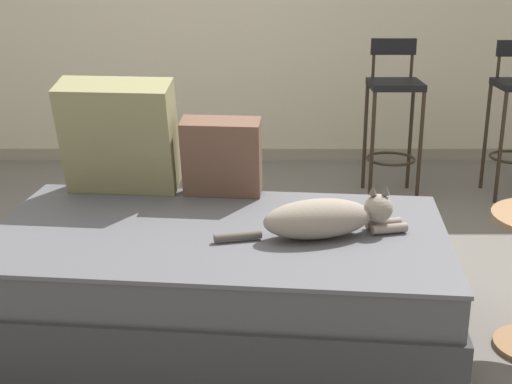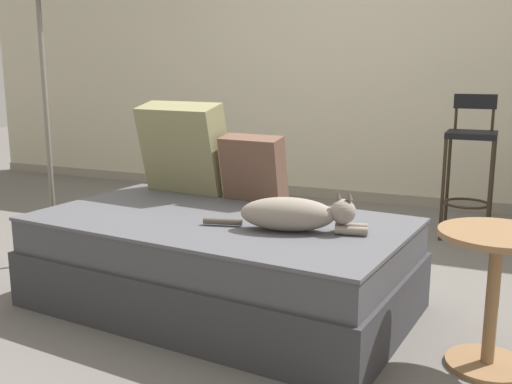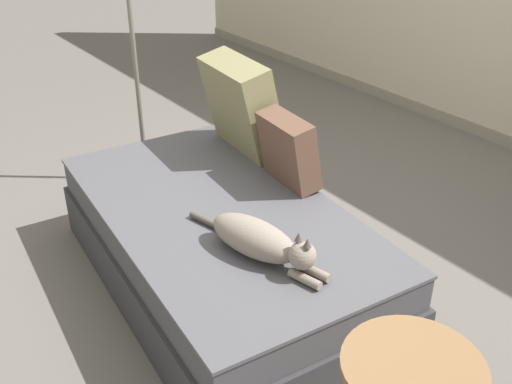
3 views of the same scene
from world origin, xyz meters
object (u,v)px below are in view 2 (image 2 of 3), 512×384
(throw_pillow_middle, at_px, (253,168))
(floor_lamp, at_px, (38,6))
(throw_pillow_corner, at_px, (184,148))
(cat, at_px, (294,214))
(bar_stool_near_window, at_px, (470,156))
(side_table, at_px, (494,280))
(couch, at_px, (220,262))

(throw_pillow_middle, distance_m, floor_lamp, 1.52)
(throw_pillow_corner, relative_size, cat, 0.70)
(throw_pillow_middle, xyz_separation_m, bar_stool_near_window, (1.01, 1.37, -0.06))
(throw_pillow_corner, bearing_deg, bar_stool_near_window, 42.32)
(throw_pillow_corner, height_order, floor_lamp, floor_lamp)
(throw_pillow_middle, bearing_deg, side_table, -23.28)
(throw_pillow_middle, relative_size, floor_lamp, 0.20)
(bar_stool_near_window, bearing_deg, floor_lamp, -145.27)
(couch, bearing_deg, throw_pillow_middle, 90.43)
(couch, relative_size, cat, 2.56)
(bar_stool_near_window, height_order, floor_lamp, floor_lamp)
(side_table, height_order, floor_lamp, floor_lamp)
(couch, distance_m, cat, 0.51)
(bar_stool_near_window, bearing_deg, side_table, -82.86)
(cat, distance_m, floor_lamp, 1.94)
(throw_pillow_corner, xyz_separation_m, bar_stool_near_window, (1.46, 1.33, -0.14))
(couch, bearing_deg, cat, -10.59)
(couch, relative_size, throw_pillow_corner, 3.66)
(side_table, bearing_deg, bar_stool_near_window, 97.14)
(cat, height_order, side_table, cat)
(throw_pillow_corner, bearing_deg, couch, -45.19)
(throw_pillow_corner, relative_size, floor_lamp, 0.29)
(throw_pillow_middle, xyz_separation_m, cat, (0.41, -0.49, -0.10))
(cat, bearing_deg, side_table, -3.57)
(couch, xyz_separation_m, floor_lamp, (-1.23, 0.23, 1.27))
(couch, distance_m, throw_pillow_middle, 0.57)
(throw_pillow_middle, bearing_deg, bar_stool_near_window, 53.70)
(couch, height_order, cat, cat)
(throw_pillow_corner, xyz_separation_m, side_table, (1.70, -0.58, -0.35))
(throw_pillow_middle, bearing_deg, couch, -89.57)
(throw_pillow_corner, height_order, throw_pillow_middle, throw_pillow_corner)
(bar_stool_near_window, bearing_deg, throw_pillow_middle, -126.30)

